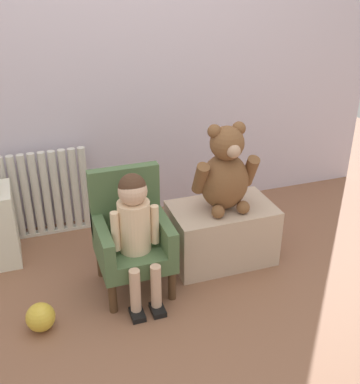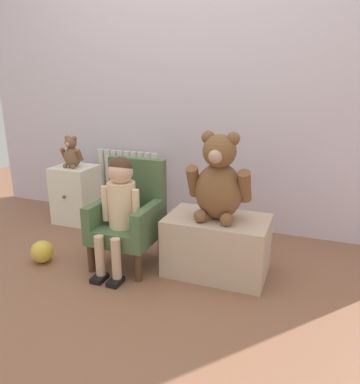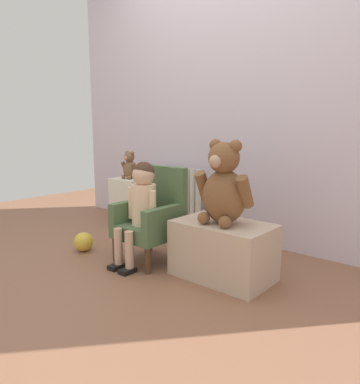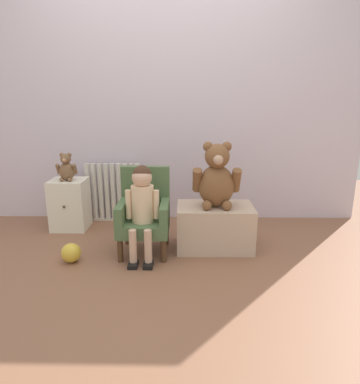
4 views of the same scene
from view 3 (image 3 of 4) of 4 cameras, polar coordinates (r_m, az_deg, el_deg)
The scene contains 10 objects.
ground_plane at distance 2.37m, azimuth -9.82°, elevation -13.73°, with size 6.00×6.00×0.00m, color brown.
back_wall at distance 3.15m, azimuth 8.52°, elevation 14.54°, with size 3.80×0.05×2.40m, color silver.
radiator at distance 3.43m, azimuth -0.48°, elevation -1.05°, with size 0.56×0.05×0.58m.
small_dresser at distance 3.53m, azimuth -7.33°, elevation -1.67°, with size 0.32×0.32×0.47m.
child_armchair at distance 2.66m, azimuth -4.13°, elevation -3.79°, with size 0.39×0.40×0.66m.
child_figure at distance 2.55m, azimuth -5.91°, elevation -1.04°, with size 0.25×0.35×0.71m.
low_bench at distance 2.39m, azimuth 6.57°, elevation -8.82°, with size 0.61×0.38×0.36m, color #C4A88F.
large_teddy_bear at distance 2.28m, azimuth 6.69°, elevation 0.75°, with size 0.37×0.26×0.51m.
small_teddy_bear at distance 3.46m, azimuth -7.66°, elevation 3.87°, with size 0.18×0.13×0.25m.
toy_ball at distance 2.98m, azimuth -14.47°, elevation -7.36°, with size 0.15×0.15×0.15m, color gold.
Camera 3 is at (1.69, -1.36, 0.95)m, focal length 35.00 mm.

